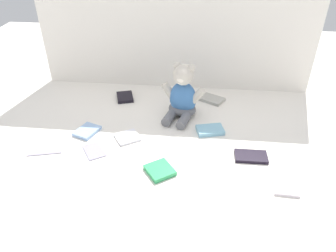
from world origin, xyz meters
TOP-DOWN VIEW (x-y plane):
  - ground_plane at (0.00, 0.00)m, footprint 3.20×3.20m
  - backdrop_drape at (0.00, 0.47)m, footprint 1.46×0.03m
  - teddy_bear at (0.06, 0.16)m, footprint 0.22×0.22m
  - book_case_0 at (0.20, 0.02)m, footprint 0.13×0.11m
  - book_case_1 at (0.36, -0.15)m, footprint 0.13×0.08m
  - book_case_2 at (0.01, -0.27)m, footprint 0.13×0.14m
  - book_case_3 at (-0.25, 0.29)m, footprint 0.11×0.13m
  - book_case_4 at (0.47, -0.29)m, footprint 0.09×0.13m
  - book_case_5 at (-0.35, -0.04)m, footprint 0.12×0.13m
  - book_case_6 at (0.21, 0.32)m, footprint 0.15×0.13m
  - book_case_7 at (-0.28, -0.17)m, footprint 0.12×0.13m
  - book_case_8 at (-0.49, -0.18)m, footprint 0.16×0.12m
  - book_case_9 at (-0.16, -0.07)m, footprint 0.13×0.13m

SIDE VIEW (x-z plane):
  - ground_plane at x=0.00m, z-range 0.00..0.00m
  - book_case_8 at x=-0.49m, z-range 0.00..0.01m
  - book_case_7 at x=-0.28m, z-range 0.00..0.01m
  - book_case_9 at x=-0.16m, z-range 0.00..0.01m
  - book_case_4 at x=0.47m, z-range 0.00..0.01m
  - book_case_1 at x=0.36m, z-range 0.00..0.01m
  - book_case_6 at x=0.21m, z-range 0.00..0.02m
  - book_case_5 at x=-0.35m, z-range 0.00..0.02m
  - book_case_3 at x=-0.25m, z-range 0.00..0.02m
  - book_case_2 at x=0.01m, z-range 0.00..0.02m
  - book_case_0 at x=0.20m, z-range 0.00..0.02m
  - teddy_bear at x=0.06m, z-range -0.03..0.23m
  - backdrop_drape at x=0.00m, z-range 0.00..0.74m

